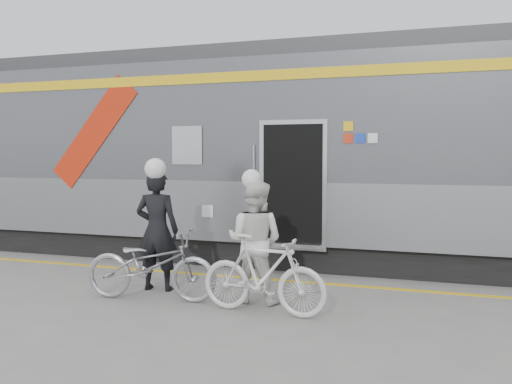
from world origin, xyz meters
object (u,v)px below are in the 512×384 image
at_px(bicycle_left, 151,265).
at_px(bicycle_right, 263,275).
at_px(man, 157,230).
at_px(woman, 255,241).

relative_size(bicycle_left, bicycle_right, 1.12).
bearing_deg(bicycle_left, bicycle_right, -101.75).
xyz_separation_m(man, bicycle_right, (1.93, -0.69, -0.40)).
bearing_deg(man, bicycle_right, 153.20).
bearing_deg(woman, bicycle_right, 123.28).
height_order(bicycle_left, woman, woman).
bearing_deg(bicycle_right, bicycle_left, 89.99).
distance_m(woman, bicycle_right, 0.71).
distance_m(man, bicycle_right, 2.09).
height_order(woman, bicycle_right, woman).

